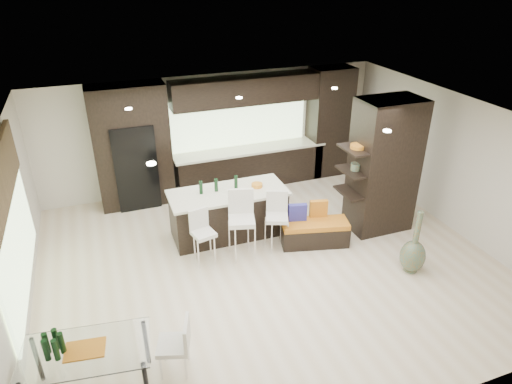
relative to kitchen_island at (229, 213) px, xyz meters
name	(u,v)px	position (x,y,z in m)	size (l,w,h in m)	color
ground	(267,261)	(0.37, -1.16, -0.48)	(8.00, 8.00, 0.00)	beige
back_wall	(213,132)	(0.37, 2.34, 0.87)	(8.00, 0.02, 2.70)	beige
left_wall	(10,242)	(-3.63, -1.16, 0.87)	(0.02, 7.00, 2.70)	beige
right_wall	(456,164)	(4.37, -1.16, 0.87)	(0.02, 7.00, 2.70)	beige
ceiling	(269,121)	(0.37, -1.16, 2.22)	(8.00, 7.00, 0.02)	white
window_left	(14,234)	(-3.59, -0.96, 0.87)	(0.04, 3.20, 1.90)	#B2D199
window_back	(238,121)	(0.97, 2.30, 1.07)	(3.40, 0.04, 1.20)	#B2D199
stone_accent	(1,179)	(-3.56, -0.96, 1.77)	(0.08, 3.00, 0.80)	brown
ceiling_spots	(264,117)	(0.37, -0.91, 2.20)	(4.00, 3.00, 0.02)	white
back_cabinetry	(238,134)	(0.87, 2.01, 0.87)	(6.80, 0.68, 2.70)	black
refrigerator	(135,165)	(-1.53, 1.96, 0.47)	(0.90, 0.68, 1.90)	black
partition_column	(384,166)	(2.97, -0.76, 0.87)	(1.20, 0.80, 2.70)	black
kitchen_island	(229,213)	(0.00, 0.00, 0.00)	(2.29, 0.98, 0.95)	black
stool_left	(204,243)	(-0.70, -0.78, -0.06)	(0.37, 0.37, 0.84)	silver
stool_mid	(242,232)	(0.00, -0.82, 0.05)	(0.46, 0.46, 1.05)	silver
stool_right	(277,227)	(0.70, -0.79, -0.02)	(0.40, 0.40, 0.91)	silver
bench	(315,233)	(1.45, -0.93, -0.23)	(1.28, 0.49, 0.49)	black
floor_vase	(415,242)	(2.67, -2.30, 0.12)	(0.44, 0.44, 1.20)	#4E5A41
dining_table	(90,372)	(-2.76, -3.04, -0.11)	(1.53, 0.86, 0.74)	white
chair_end	(174,348)	(-1.71, -3.04, -0.09)	(0.42, 0.42, 0.77)	silver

